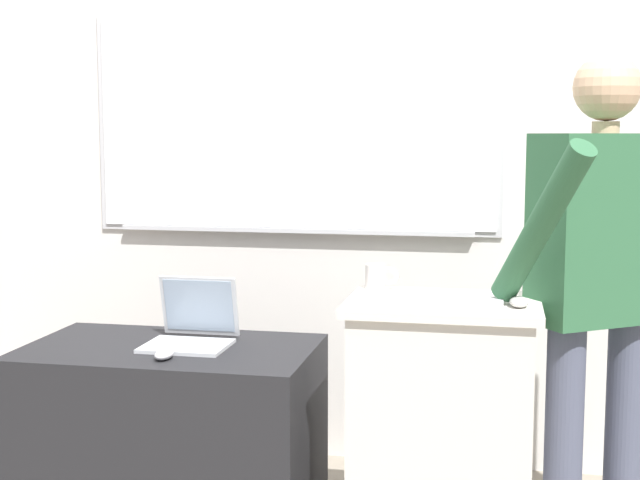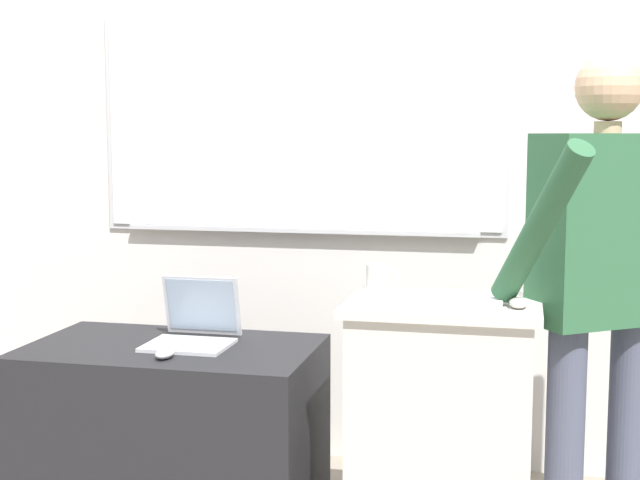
# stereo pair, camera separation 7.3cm
# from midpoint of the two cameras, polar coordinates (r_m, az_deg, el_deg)

# --- Properties ---
(back_wall) EXTENTS (6.40, 0.17, 2.98)m
(back_wall) POSITION_cam_midpoint_polar(r_m,az_deg,el_deg) (4.04, 1.58, 6.83)
(back_wall) COLOR silver
(back_wall) RESTS_ON ground_plane
(lectern_podium) EXTENTS (0.64, 0.48, 0.94)m
(lectern_podium) POSITION_cam_midpoint_polar(r_m,az_deg,el_deg) (3.12, 7.08, -12.30)
(lectern_podium) COLOR beige
(lectern_podium) RESTS_ON ground_plane
(side_desk) EXTENTS (1.06, 0.64, 0.71)m
(side_desk) POSITION_cam_midpoint_polar(r_m,az_deg,el_deg) (3.45, -10.11, -12.50)
(side_desk) COLOR black
(side_desk) RESTS_ON ground_plane
(person_presenter) EXTENTS (0.63, 0.77, 1.76)m
(person_presenter) POSITION_cam_midpoint_polar(r_m,az_deg,el_deg) (3.15, 16.88, -1.81)
(person_presenter) COLOR #474C60
(person_presenter) RESTS_ON ground_plane
(laptop) EXTENTS (0.30, 0.31, 0.24)m
(laptop) POSITION_cam_midpoint_polar(r_m,az_deg,el_deg) (3.37, -8.75, -5.42)
(laptop) COLOR #B7BABF
(laptop) RESTS_ON side_desk
(wireless_keyboard) EXTENTS (0.39, 0.12, 0.02)m
(wireless_keyboard) POSITION_cam_midpoint_polar(r_m,az_deg,el_deg) (2.94, 7.15, -3.89)
(wireless_keyboard) COLOR silver
(wireless_keyboard) RESTS_ON lectern_podium
(computer_mouse_by_laptop) EXTENTS (0.06, 0.10, 0.03)m
(computer_mouse_by_laptop) POSITION_cam_midpoint_polar(r_m,az_deg,el_deg) (3.16, -10.62, -7.21)
(computer_mouse_by_laptop) COLOR #BCBCC1
(computer_mouse_by_laptop) RESTS_ON side_desk
(computer_mouse_by_keyboard) EXTENTS (0.06, 0.10, 0.03)m
(computer_mouse_by_keyboard) POSITION_cam_midpoint_polar(r_m,az_deg,el_deg) (2.92, 11.91, -3.90)
(computer_mouse_by_keyboard) COLOR silver
(computer_mouse_by_keyboard) RESTS_ON lectern_podium
(coffee_mug) EXTENTS (0.12, 0.07, 0.09)m
(coffee_mug) POSITION_cam_midpoint_polar(r_m,az_deg,el_deg) (3.19, 3.01, -2.35)
(coffee_mug) COLOR silver
(coffee_mug) RESTS_ON lectern_podium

